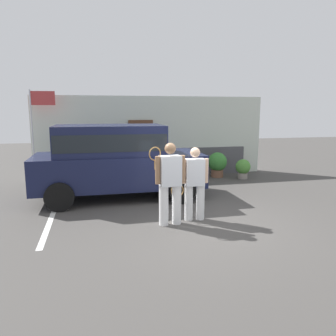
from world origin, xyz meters
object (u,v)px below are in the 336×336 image
parked_suv (115,158)px  potted_plant_by_porch (217,163)px  tennis_player_woman (194,183)px  potted_plant_secondary (243,168)px  flag_pole (37,119)px  tennis_player_man (170,182)px

parked_suv → potted_plant_by_porch: parked_suv is taller
parked_suv → tennis_player_woman: bearing=-55.4°
parked_suv → potted_plant_by_porch: 4.46m
potted_plant_by_porch → potted_plant_secondary: size_ratio=1.30×
parked_suv → flag_pole: flag_pole is taller
tennis_player_man → parked_suv: bearing=-73.0°
potted_plant_by_porch → potted_plant_secondary: potted_plant_by_porch is taller
tennis_player_woman → parked_suv: bearing=-51.0°
parked_suv → tennis_player_woman: (1.58, -2.30, -0.30)m
tennis_player_man → flag_pole: bearing=-60.4°
potted_plant_by_porch → flag_pole: 6.43m
potted_plant_by_porch → potted_plant_secondary: (0.80, -0.48, -0.12)m
tennis_player_woman → potted_plant_by_porch: size_ratio=1.79×
parked_suv → potted_plant_secondary: 5.01m
tennis_player_man → flag_pole: flag_pole is taller
flag_pole → potted_plant_secondary: bearing=-6.2°
tennis_player_man → tennis_player_woman: 0.64m
potted_plant_secondary → flag_pole: bearing=173.8°
tennis_player_man → potted_plant_by_porch: tennis_player_man is taller
tennis_player_man → potted_plant_secondary: bearing=-136.3°
tennis_player_woman → potted_plant_secondary: tennis_player_woman is taller
parked_suv → flag_pole: (-2.34, 2.41, 1.01)m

